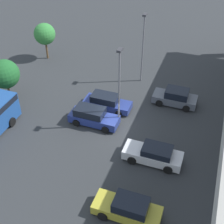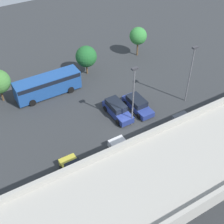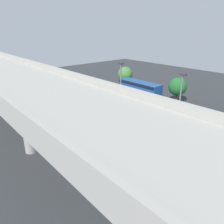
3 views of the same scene
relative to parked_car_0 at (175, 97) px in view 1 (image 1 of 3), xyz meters
name	(u,v)px [view 1 (image 1 of 3)]	position (x,y,z in m)	size (l,w,h in m)	color
ground_plane	(114,127)	(5.62, -4.55, -0.78)	(85.93, 85.93, 0.00)	#2D3033
parked_car_0	(175,97)	(0.00, 0.00, 0.00)	(2.14, 4.38, 1.68)	#515660
parked_car_1	(107,102)	(3.04, -6.28, -0.07)	(1.99, 4.73, 1.50)	navy
parked_car_2	(93,116)	(5.76, -6.63, 0.02)	(1.99, 4.65, 1.67)	navy
parked_car_3	(154,154)	(8.59, -0.13, -0.05)	(2.01, 4.76, 1.55)	silver
parked_car_4	(128,209)	(14.21, -0.51, -0.02)	(1.99, 4.67, 1.64)	gold
lamp_post_near_aisle	(119,84)	(5.19, -4.28, 3.79)	(0.70, 0.35, 7.79)	slate
lamp_post_mid_lot	(143,43)	(-3.18, -4.49, 3.76)	(0.70, 0.35, 7.73)	slate
tree_front_left	(45,34)	(-4.39, -17.14, 2.47)	(2.61, 2.61, 4.58)	brown
tree_front_centre	(5,74)	(4.70, -16.57, 1.98)	(2.96, 2.96, 4.26)	brown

